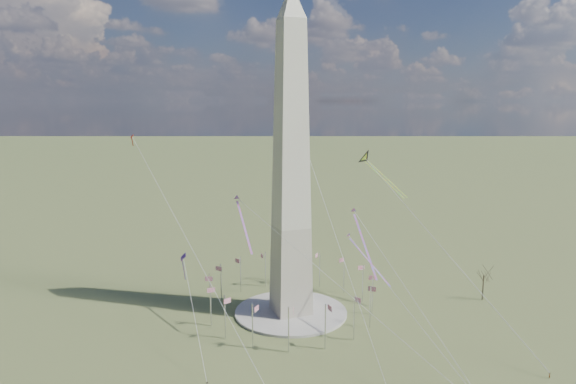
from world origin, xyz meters
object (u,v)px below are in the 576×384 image
object	(u,v)px
tree_near	(484,274)
kite_delta_black	(367,160)
washington_monument	(291,165)
person_east	(549,376)

from	to	relation	value
tree_near	kite_delta_black	distance (m)	55.31
tree_near	kite_delta_black	size ratio (longest dim) A/B	0.72
washington_monument	tree_near	xyz separation A→B (m)	(65.61, -12.74, -38.56)
tree_near	kite_delta_black	xyz separation A→B (m)	(-32.58, 24.31, 37.51)
person_east	tree_near	bearing A→B (deg)	-151.90
washington_monument	tree_near	bearing A→B (deg)	-10.99
tree_near	person_east	xyz separation A→B (m)	(-20.34, -46.64, -8.64)
tree_near	kite_delta_black	bearing A→B (deg)	143.27
kite_delta_black	washington_monument	bearing A→B (deg)	-8.22
person_east	kite_delta_black	bearing A→B (deg)	-118.55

